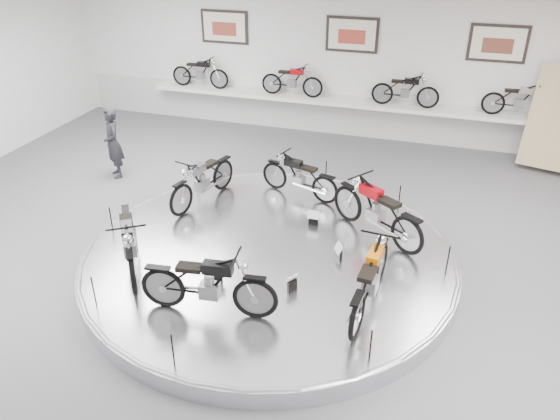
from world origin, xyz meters
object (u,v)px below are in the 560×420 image
(bike_c, at_px, (202,179))
(bike_d, at_px, (129,241))
(shelf, at_px, (346,103))
(bike_e, at_px, (208,283))
(bike_b, at_px, (299,176))
(bike_f, at_px, (371,278))
(visitor, at_px, (113,143))
(bike_a, at_px, (377,210))
(display_platform, at_px, (269,258))

(bike_c, relative_size, bike_d, 0.97)
(shelf, height_order, bike_e, bike_e)
(bike_d, distance_m, bike_e, 1.81)
(bike_b, bearing_deg, bike_d, 76.16)
(bike_f, height_order, visitor, visitor)
(bike_e, bearing_deg, bike_c, 109.05)
(bike_a, distance_m, bike_b, 2.07)
(bike_a, relative_size, visitor, 1.11)
(bike_b, distance_m, bike_f, 3.72)
(bike_c, bearing_deg, shelf, 173.72)
(shelf, bearing_deg, bike_a, -72.84)
(bike_b, height_order, visitor, visitor)
(bike_c, xyz_separation_m, bike_f, (3.72, -2.33, 0.02))
(shelf, relative_size, visitor, 6.72)
(bike_a, relative_size, bike_d, 1.05)
(shelf, xyz_separation_m, bike_c, (-1.84, -5.06, -0.21))
(bike_a, bearing_deg, bike_d, 65.87)
(bike_e, bearing_deg, shelf, 80.91)
(bike_c, height_order, visitor, visitor)
(bike_e, xyz_separation_m, bike_f, (2.19, 0.82, 0.01))
(bike_b, bearing_deg, bike_f, 137.92)
(bike_b, distance_m, bike_c, 1.95)
(display_platform, height_order, bike_a, bike_a)
(shelf, distance_m, bike_e, 8.22)
(bike_d, distance_m, visitor, 4.40)
(bike_b, relative_size, visitor, 0.92)
(display_platform, height_order, bike_b, bike_b)
(display_platform, bearing_deg, bike_e, -99.59)
(bike_d, bearing_deg, bike_f, 58.23)
(bike_a, xyz_separation_m, bike_c, (-3.50, 0.29, -0.04))
(shelf, bearing_deg, bike_b, -91.13)
(bike_e, relative_size, visitor, 1.05)
(bike_c, relative_size, bike_e, 0.97)
(bike_c, bearing_deg, bike_f, 71.67)
(bike_c, distance_m, bike_e, 3.50)
(display_platform, relative_size, bike_a, 3.53)
(bike_c, distance_m, bike_f, 4.39)
(bike_f, relative_size, visitor, 1.07)
(bike_a, bearing_deg, bike_c, 30.05)
(bike_b, height_order, bike_e, bike_e)
(bike_b, bearing_deg, bike_c, 41.33)
(bike_e, distance_m, visitor, 6.00)
(display_platform, bearing_deg, shelf, 90.00)
(bike_d, xyz_separation_m, bike_f, (3.87, 0.15, 0.01))
(bike_e, bearing_deg, bike_b, 79.84)
(bike_c, distance_m, bike_d, 2.49)
(bike_c, xyz_separation_m, bike_d, (-0.15, -2.48, 0.02))
(bike_a, distance_m, bike_c, 3.51)
(shelf, distance_m, visitor, 6.06)
(bike_b, height_order, bike_d, bike_d)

